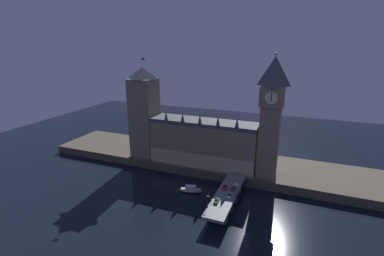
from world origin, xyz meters
The scene contains 15 objects.
ground_plane centered at (0.00, 0.00, 0.00)m, with size 400.00×400.00×0.00m, color black.
embankment centered at (0.00, 39.00, 2.63)m, with size 220.00×42.00×5.27m.
parliament_hall centered at (1.57, 29.20, 19.40)m, with size 66.42×17.76×34.05m.
clock_tower centered at (41.21, 26.82, 41.86)m, with size 13.05×13.16×69.19m.
victoria_tower centered at (-40.67, 29.42, 35.03)m, with size 16.15×16.15×65.26m.
bridge centered at (25.86, -5.00, 4.48)m, with size 10.14×46.00×6.80m.
car_northbound_lead centered at (23.63, -0.36, 7.50)m, with size 1.93×4.41×1.50m.
car_northbound_trail centered at (23.63, -14.54, 7.53)m, with size 2.08×4.46×1.55m.
car_southbound_lead centered at (28.09, -7.46, 7.46)m, with size 1.89×3.82×1.41m.
car_southbound_trail centered at (28.09, -0.18, 7.47)m, with size 2.02×3.82×1.42m.
pedestrian_near_rail centered at (21.40, -15.81, 7.66)m, with size 0.38×0.38×1.62m.
street_lamp_near centered at (21.00, -19.72, 10.58)m, with size 1.34×0.60×6.03m.
street_lamp_mid centered at (30.72, -5.00, 10.92)m, with size 1.34×0.60×6.58m.
street_lamp_far centered at (21.00, 9.72, 10.59)m, with size 1.34×0.60×6.04m.
boat_upstream centered at (4.27, 0.71, 1.44)m, with size 13.09×6.74×3.93m.
Camera 1 is at (55.75, -126.17, 78.50)m, focal length 26.00 mm.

